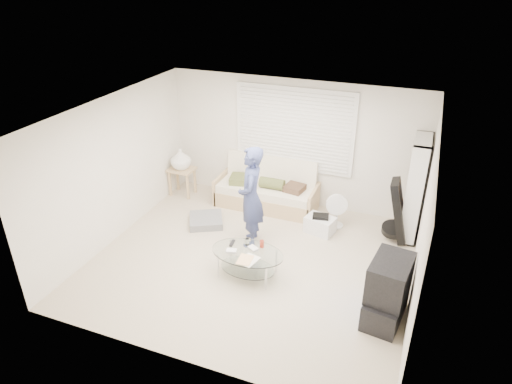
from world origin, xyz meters
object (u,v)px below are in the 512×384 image
at_px(futon_sofa, 267,191).
at_px(tv_unit, 388,291).
at_px(coffee_table, 247,257).
at_px(bookshelf, 415,189).

height_order(futon_sofa, tv_unit, futon_sofa).
xyz_separation_m(tv_unit, coffee_table, (-2.12, 0.20, -0.12)).
relative_size(bookshelf, coffee_table, 1.58).
height_order(futon_sofa, bookshelf, bookshelf).
bearing_deg(bookshelf, coffee_table, -136.51).
bearing_deg(tv_unit, coffee_table, 174.50).
relative_size(futon_sofa, coffee_table, 1.72).
height_order(tv_unit, coffee_table, tv_unit).
relative_size(bookshelf, tv_unit, 1.94).
relative_size(futon_sofa, tv_unit, 2.11).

